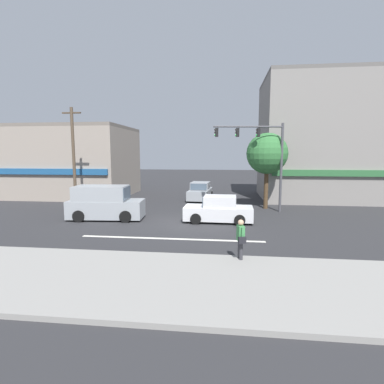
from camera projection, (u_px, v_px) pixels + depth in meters
The scene contains 12 objects.
ground_plane at pixel (182, 222), 17.97m from camera, with size 120.00×120.00×0.00m, color #2B2B2D.
lane_marking_stripe at pixel (171, 239), 14.52m from camera, with size 9.00×0.24×0.01m, color silver.
sidewalk_curb at pixel (143, 280), 9.58m from camera, with size 40.00×5.00×0.16m, color gray.
building_left_block at pixel (75, 161), 29.48m from camera, with size 10.63×8.68×6.70m.
building_right_corner at pixel (336, 139), 26.95m from camera, with size 13.01×8.52×10.83m.
street_tree at pixel (267, 154), 22.06m from camera, with size 3.02×3.02×5.63m.
utility_pole_near_left at pixel (74, 157), 21.95m from camera, with size 1.40×0.22×7.43m.
traffic_light_mast at pixel (263, 151), 20.73m from camera, with size 4.85×0.89×6.20m.
sedan_crossing_leftbound at pixel (219, 210), 18.09m from camera, with size 4.14×1.96×1.58m.
van_approaching_near at pixel (105, 203), 18.80m from camera, with size 4.73×2.32×2.11m.
sedan_waiting_far at pixel (200, 192), 26.82m from camera, with size 2.12×4.22×1.58m.
pedestrian_foreground_with_bag at pixel (241, 239), 11.19m from camera, with size 0.35×0.69×1.67m.
Camera 1 is at (2.62, -17.41, 4.10)m, focal length 28.00 mm.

